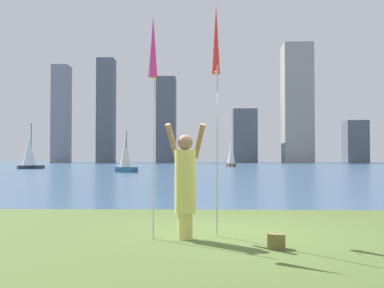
{
  "coord_description": "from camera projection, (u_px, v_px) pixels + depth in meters",
  "views": [
    {
      "loc": [
        -0.58,
        -8.63,
        1.42
      ],
      "look_at": [
        -1.29,
        16.3,
        2.11
      ],
      "focal_mm": 42.49,
      "sensor_mm": 36.0,
      "label": 1
    }
  ],
  "objects": [
    {
      "name": "sailboat_2",
      "position": [
        231.0,
        154.0,
        62.38
      ],
      "size": [
        1.38,
        2.1,
        4.98
      ],
      "color": "brown",
      "rests_on": "ground"
    },
    {
      "name": "sailboat_6",
      "position": [
        126.0,
        157.0,
        41.1
      ],
      "size": [
        2.19,
        1.95,
        3.77
      ],
      "color": "#2D6084",
      "rests_on": "ground"
    },
    {
      "name": "kite_flag_right",
      "position": [
        216.0,
        45.0,
        8.6
      ],
      "size": [
        0.16,
        1.18,
        4.27
      ],
      "color": "#B2B2B7",
      "rests_on": "ground"
    },
    {
      "name": "person",
      "position": [
        185.0,
        182.0,
        7.8
      ],
      "size": [
        0.73,
        0.54,
        2.0
      ],
      "rotation": [
        0.0,
        0.0,
        0.01
      ],
      "color": "#D8CC66",
      "rests_on": "ground"
    },
    {
      "name": "skyline_tower_3",
      "position": [
        244.0,
        136.0,
        105.67
      ],
      "size": [
        5.54,
        5.71,
        12.39
      ],
      "color": "#565B66",
      "rests_on": "ground"
    },
    {
      "name": "sailboat_1",
      "position": [
        29.0,
        153.0,
        52.71
      ],
      "size": [
        2.83,
        2.41,
        5.31
      ],
      "color": "#333D51",
      "rests_on": "ground"
    },
    {
      "name": "skyline_tower_5",
      "position": [
        355.0,
        142.0,
        102.52
      ],
      "size": [
        4.8,
        4.93,
        9.52
      ],
      "color": "#565B66",
      "rests_on": "ground"
    },
    {
      "name": "skyline_tower_2",
      "position": [
        166.0,
        120.0,
        106.88
      ],
      "size": [
        4.44,
        5.21,
        20.04
      ],
      "color": "#565B66",
      "rests_on": "ground"
    },
    {
      "name": "ground",
      "position": [
        209.0,
        168.0,
        59.48
      ],
      "size": [
        120.0,
        138.0,
        0.12
      ],
      "color": "#475B28"
    },
    {
      "name": "skyline_tower_4",
      "position": [
        297.0,
        104.0,
        101.36
      ],
      "size": [
        6.4,
        5.86,
        26.53
      ],
      "color": "gray",
      "rests_on": "ground"
    },
    {
      "name": "bag",
      "position": [
        276.0,
        241.0,
        6.98
      ],
      "size": [
        0.25,
        0.19,
        0.23
      ],
      "color": "olive",
      "rests_on": "ground"
    },
    {
      "name": "skyline_tower_0",
      "position": [
        61.0,
        114.0,
        103.73
      ],
      "size": [
        3.6,
        4.28,
        22.22
      ],
      "color": "gray",
      "rests_on": "ground"
    },
    {
      "name": "kite_flag_left",
      "position": [
        153.0,
        53.0,
        7.8
      ],
      "size": [
        0.16,
        0.38,
        3.85
      ],
      "color": "#B2B2B7",
      "rests_on": "ground"
    },
    {
      "name": "skyline_tower_1",
      "position": [
        106.0,
        111.0,
        105.71
      ],
      "size": [
        3.85,
        4.19,
        24.19
      ],
      "color": "#565B66",
      "rests_on": "ground"
    }
  ]
}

